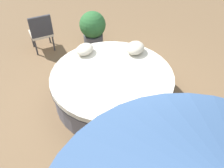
{
  "coord_description": "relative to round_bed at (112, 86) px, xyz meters",
  "views": [
    {
      "loc": [
        3.02,
        1.49,
        3.37
      ],
      "look_at": [
        0.0,
        0.0,
        0.38
      ],
      "focal_mm": 37.55,
      "sensor_mm": 36.0,
      "label": 1
    }
  ],
  "objects": [
    {
      "name": "side_table",
      "position": [
        -0.2,
        1.81,
        -0.09
      ],
      "size": [
        0.45,
        0.45,
        0.47
      ],
      "primitive_type": "cylinder",
      "color": "#997A56",
      "rests_on": "ground_plane"
    },
    {
      "name": "throw_pillow_1",
      "position": [
        -0.37,
        -0.81,
        0.4
      ],
      "size": [
        0.41,
        0.32,
        0.18
      ],
      "primitive_type": "ellipsoid",
      "color": "beige",
      "rests_on": "round_bed"
    },
    {
      "name": "ground_plane",
      "position": [
        0.0,
        0.0,
        -0.32
      ],
      "size": [
        16.0,
        16.0,
        0.0
      ],
      "primitive_type": "plane",
      "color": "brown"
    },
    {
      "name": "planter",
      "position": [
        -1.57,
        -1.32,
        0.18
      ],
      "size": [
        0.66,
        0.66,
        0.93
      ],
      "color": "#4C4C51",
      "rests_on": "ground_plane"
    },
    {
      "name": "throw_pillow_0",
      "position": [
        -0.85,
        0.11,
        0.42
      ],
      "size": [
        0.43,
        0.36,
        0.22
      ],
      "primitive_type": "ellipsoid",
      "color": "beige",
      "rests_on": "round_bed"
    },
    {
      "name": "patio_chair",
      "position": [
        -0.8,
        -2.32,
        0.24
      ],
      "size": [
        0.72,
        0.71,
        0.98
      ],
      "rotation": [
        0.0,
        0.0,
        2.49
      ],
      "color": "#333338",
      "rests_on": "ground_plane"
    },
    {
      "name": "round_bed",
      "position": [
        0.0,
        0.0,
        0.0
      ],
      "size": [
        2.31,
        2.31,
        0.63
      ],
      "color": "#595966",
      "rests_on": "ground_plane"
    }
  ]
}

